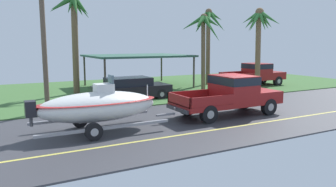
{
  "coord_description": "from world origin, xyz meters",
  "views": [
    {
      "loc": [
        -11.12,
        -12.13,
        3.43
      ],
      "look_at": [
        -3.75,
        1.57,
        1.05
      ],
      "focal_mm": 34.95,
      "sensor_mm": 36.0,
      "label": 1
    }
  ],
  "objects_px": {
    "pickup_truck_towing": "(233,93)",
    "palm_tree_near_right": "(73,18)",
    "carport_awning": "(137,56)",
    "utility_pole": "(43,31)",
    "boat_on_trailer": "(98,106)",
    "palm_tree_mid": "(209,28)",
    "palm_tree_near_left": "(204,31)",
    "parked_sedan_near": "(131,89)",
    "palm_tree_far_left": "(259,28)",
    "parked_pickup_background": "(256,73)"
  },
  "relations": [
    {
      "from": "pickup_truck_towing",
      "to": "palm_tree_near_right",
      "type": "xyz_separation_m",
      "value": [
        -5.2,
        10.13,
        4.04
      ]
    },
    {
      "from": "carport_awning",
      "to": "utility_pole",
      "type": "height_order",
      "value": "utility_pole"
    },
    {
      "from": "boat_on_trailer",
      "to": "palm_tree_mid",
      "type": "height_order",
      "value": "palm_tree_mid"
    },
    {
      "from": "pickup_truck_towing",
      "to": "palm_tree_near_left",
      "type": "height_order",
      "value": "palm_tree_near_left"
    },
    {
      "from": "palm_tree_near_right",
      "to": "utility_pole",
      "type": "relative_size",
      "value": 0.87
    },
    {
      "from": "boat_on_trailer",
      "to": "utility_pole",
      "type": "xyz_separation_m",
      "value": [
        -1.21,
        4.73,
        3.03
      ]
    },
    {
      "from": "parked_sedan_near",
      "to": "palm_tree_near_left",
      "type": "xyz_separation_m",
      "value": [
        6.24,
        1.35,
        3.69
      ]
    },
    {
      "from": "boat_on_trailer",
      "to": "parked_sedan_near",
      "type": "xyz_separation_m",
      "value": [
        3.94,
        6.38,
        -0.35
      ]
    },
    {
      "from": "palm_tree_near_right",
      "to": "palm_tree_far_left",
      "type": "height_order",
      "value": "palm_tree_near_right"
    },
    {
      "from": "palm_tree_near_left",
      "to": "utility_pole",
      "type": "distance_m",
      "value": 11.78
    },
    {
      "from": "parked_pickup_background",
      "to": "palm_tree_near_right",
      "type": "xyz_separation_m",
      "value": [
        -13.9,
        2.5,
        4.07
      ]
    },
    {
      "from": "parked_pickup_background",
      "to": "palm_tree_far_left",
      "type": "height_order",
      "value": "palm_tree_far_left"
    },
    {
      "from": "carport_awning",
      "to": "palm_tree_mid",
      "type": "bearing_deg",
      "value": -12.27
    },
    {
      "from": "palm_tree_mid",
      "to": "parked_sedan_near",
      "type": "bearing_deg",
      "value": -155.75
    },
    {
      "from": "palm_tree_far_left",
      "to": "utility_pole",
      "type": "height_order",
      "value": "utility_pole"
    },
    {
      "from": "boat_on_trailer",
      "to": "palm_tree_near_left",
      "type": "relative_size",
      "value": 1.08
    },
    {
      "from": "carport_awning",
      "to": "palm_tree_mid",
      "type": "height_order",
      "value": "palm_tree_mid"
    },
    {
      "from": "parked_sedan_near",
      "to": "palm_tree_far_left",
      "type": "height_order",
      "value": "palm_tree_far_left"
    },
    {
      "from": "carport_awning",
      "to": "palm_tree_far_left",
      "type": "distance_m",
      "value": 9.35
    },
    {
      "from": "utility_pole",
      "to": "palm_tree_near_right",
      "type": "bearing_deg",
      "value": 63.78
    },
    {
      "from": "carport_awning",
      "to": "palm_tree_near_right",
      "type": "height_order",
      "value": "palm_tree_near_right"
    },
    {
      "from": "parked_pickup_background",
      "to": "pickup_truck_towing",
      "type": "bearing_deg",
      "value": -138.77
    },
    {
      "from": "parked_pickup_background",
      "to": "palm_tree_far_left",
      "type": "distance_m",
      "value": 4.36
    },
    {
      "from": "carport_awning",
      "to": "palm_tree_mid",
      "type": "distance_m",
      "value": 6.37
    },
    {
      "from": "boat_on_trailer",
      "to": "utility_pole",
      "type": "bearing_deg",
      "value": 104.34
    },
    {
      "from": "pickup_truck_towing",
      "to": "parked_sedan_near",
      "type": "bearing_deg",
      "value": 113.01
    },
    {
      "from": "pickup_truck_towing",
      "to": "palm_tree_far_left",
      "type": "xyz_separation_m",
      "value": [
        6.95,
        5.68,
        3.46
      ]
    },
    {
      "from": "parked_sedan_near",
      "to": "utility_pole",
      "type": "height_order",
      "value": "utility_pole"
    },
    {
      "from": "palm_tree_near_left",
      "to": "palm_tree_far_left",
      "type": "relative_size",
      "value": 0.94
    },
    {
      "from": "parked_pickup_background",
      "to": "palm_tree_far_left",
      "type": "relative_size",
      "value": 0.95
    },
    {
      "from": "parked_sedan_near",
      "to": "carport_awning",
      "type": "bearing_deg",
      "value": 62.83
    },
    {
      "from": "pickup_truck_towing",
      "to": "palm_tree_near_right",
      "type": "height_order",
      "value": "palm_tree_near_right"
    },
    {
      "from": "parked_sedan_near",
      "to": "palm_tree_mid",
      "type": "distance_m",
      "value": 10.08
    },
    {
      "from": "pickup_truck_towing",
      "to": "palm_tree_mid",
      "type": "xyz_separation_m",
      "value": [
        5.74,
        10.18,
        3.6
      ]
    },
    {
      "from": "utility_pole",
      "to": "palm_tree_far_left",
      "type": "bearing_deg",
      "value": 3.68
    },
    {
      "from": "palm_tree_far_left",
      "to": "utility_pole",
      "type": "bearing_deg",
      "value": -176.32
    },
    {
      "from": "pickup_truck_towing",
      "to": "palm_tree_mid",
      "type": "height_order",
      "value": "palm_tree_mid"
    },
    {
      "from": "parked_sedan_near",
      "to": "palm_tree_near_left",
      "type": "relative_size",
      "value": 0.84
    },
    {
      "from": "palm_tree_near_left",
      "to": "palm_tree_mid",
      "type": "bearing_deg",
      "value": 48.06
    },
    {
      "from": "boat_on_trailer",
      "to": "palm_tree_far_left",
      "type": "distance_m",
      "value": 15.15
    },
    {
      "from": "utility_pole",
      "to": "palm_tree_near_left",
      "type": "bearing_deg",
      "value": 14.75
    },
    {
      "from": "palm_tree_near_right",
      "to": "palm_tree_near_left",
      "type": "bearing_deg",
      "value": -15.36
    },
    {
      "from": "parked_sedan_near",
      "to": "palm_tree_near_left",
      "type": "distance_m",
      "value": 7.38
    },
    {
      "from": "boat_on_trailer",
      "to": "carport_awning",
      "type": "bearing_deg",
      "value": 60.26
    },
    {
      "from": "palm_tree_near_left",
      "to": "boat_on_trailer",
      "type": "bearing_deg",
      "value": -142.78
    },
    {
      "from": "boat_on_trailer",
      "to": "palm_tree_near_right",
      "type": "height_order",
      "value": "palm_tree_near_right"
    },
    {
      "from": "carport_awning",
      "to": "palm_tree_far_left",
      "type": "relative_size",
      "value": 1.26
    },
    {
      "from": "parked_pickup_background",
      "to": "carport_awning",
      "type": "bearing_deg",
      "value": 156.51
    },
    {
      "from": "palm_tree_near_left",
      "to": "palm_tree_far_left",
      "type": "distance_m",
      "value": 3.99
    },
    {
      "from": "parked_sedan_near",
      "to": "boat_on_trailer",
      "type": "bearing_deg",
      "value": -121.69
    }
  ]
}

